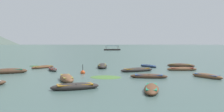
{
  "coord_description": "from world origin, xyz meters",
  "views": [
    {
      "loc": [
        -1.74,
        -6.02,
        3.28
      ],
      "look_at": [
        0.77,
        51.08,
        0.38
      ],
      "focal_mm": 38.2,
      "sensor_mm": 36.0,
      "label": 1
    }
  ],
  "objects_px": {
    "rowboat_5": "(75,87)",
    "rowboat_9": "(137,70)",
    "rowboat_11": "(148,66)",
    "rowboat_13": "(182,69)",
    "rowboat_10": "(8,71)",
    "rowboat_7": "(43,67)",
    "rowboat_0": "(181,65)",
    "rowboat_3": "(151,89)",
    "rowboat_12": "(149,76)",
    "rowboat_8": "(102,66)",
    "rowboat_1": "(53,69)",
    "ferry_0": "(112,49)",
    "mooring_buoy": "(83,73)",
    "rowboat_4": "(207,76)",
    "rowboat_2": "(67,78)"
  },
  "relations": [
    {
      "from": "rowboat_1",
      "to": "rowboat_5",
      "type": "distance_m",
      "value": 12.81
    },
    {
      "from": "rowboat_7",
      "to": "rowboat_0",
      "type": "bearing_deg",
      "value": 2.65
    },
    {
      "from": "rowboat_13",
      "to": "ferry_0",
      "type": "relative_size",
      "value": 0.44
    },
    {
      "from": "rowboat_13",
      "to": "mooring_buoy",
      "type": "bearing_deg",
      "value": -167.37
    },
    {
      "from": "rowboat_3",
      "to": "rowboat_1",
      "type": "bearing_deg",
      "value": 125.85
    },
    {
      "from": "rowboat_9",
      "to": "ferry_0",
      "type": "height_order",
      "value": "ferry_0"
    },
    {
      "from": "rowboat_3",
      "to": "rowboat_11",
      "type": "height_order",
      "value": "rowboat_3"
    },
    {
      "from": "rowboat_0",
      "to": "rowboat_1",
      "type": "height_order",
      "value": "rowboat_0"
    },
    {
      "from": "rowboat_0",
      "to": "rowboat_3",
      "type": "height_order",
      "value": "rowboat_0"
    },
    {
      "from": "rowboat_12",
      "to": "rowboat_0",
      "type": "bearing_deg",
      "value": 57.82
    },
    {
      "from": "rowboat_0",
      "to": "mooring_buoy",
      "type": "xyz_separation_m",
      "value": [
        -13.42,
        -7.19,
        -0.08
      ]
    },
    {
      "from": "rowboat_2",
      "to": "rowboat_13",
      "type": "relative_size",
      "value": 1.11
    },
    {
      "from": "rowboat_13",
      "to": "rowboat_1",
      "type": "bearing_deg",
      "value": 178.51
    },
    {
      "from": "rowboat_4",
      "to": "rowboat_7",
      "type": "xyz_separation_m",
      "value": [
        -18.19,
        10.06,
        -0.02
      ]
    },
    {
      "from": "rowboat_8",
      "to": "rowboat_9",
      "type": "distance_m",
      "value": 6.14
    },
    {
      "from": "rowboat_11",
      "to": "rowboat_5",
      "type": "bearing_deg",
      "value": -117.82
    },
    {
      "from": "rowboat_3",
      "to": "rowboat_13",
      "type": "height_order",
      "value": "rowboat_13"
    },
    {
      "from": "rowboat_5",
      "to": "rowboat_9",
      "type": "distance_m",
      "value": 12.46
    },
    {
      "from": "rowboat_9",
      "to": "rowboat_5",
      "type": "bearing_deg",
      "value": -119.5
    },
    {
      "from": "rowboat_10",
      "to": "rowboat_0",
      "type": "bearing_deg",
      "value": 16.95
    },
    {
      "from": "rowboat_0",
      "to": "rowboat_9",
      "type": "distance_m",
      "value": 8.93
    },
    {
      "from": "rowboat_8",
      "to": "rowboat_13",
      "type": "relative_size",
      "value": 1.1
    },
    {
      "from": "rowboat_8",
      "to": "rowboat_9",
      "type": "xyz_separation_m",
      "value": [
        4.1,
        -4.56,
        -0.05
      ]
    },
    {
      "from": "rowboat_1",
      "to": "rowboat_9",
      "type": "distance_m",
      "value": 10.31
    },
    {
      "from": "rowboat_11",
      "to": "mooring_buoy",
      "type": "xyz_separation_m",
      "value": [
        -8.74,
        -7.25,
        -0.02
      ]
    },
    {
      "from": "rowboat_1",
      "to": "rowboat_11",
      "type": "relative_size",
      "value": 0.97
    },
    {
      "from": "rowboat_11",
      "to": "rowboat_13",
      "type": "distance_m",
      "value": 5.62
    },
    {
      "from": "rowboat_13",
      "to": "rowboat_10",
      "type": "bearing_deg",
      "value": -174.01
    },
    {
      "from": "rowboat_0",
      "to": "ferry_0",
      "type": "distance_m",
      "value": 88.17
    },
    {
      "from": "rowboat_4",
      "to": "rowboat_11",
      "type": "distance_m",
      "value": 11.57
    },
    {
      "from": "rowboat_5",
      "to": "rowboat_11",
      "type": "bearing_deg",
      "value": 62.18
    },
    {
      "from": "rowboat_5",
      "to": "rowboat_3",
      "type": "bearing_deg",
      "value": -10.37
    },
    {
      "from": "rowboat_11",
      "to": "rowboat_13",
      "type": "relative_size",
      "value": 0.87
    },
    {
      "from": "rowboat_3",
      "to": "rowboat_13",
      "type": "distance_m",
      "value": 14.27
    },
    {
      "from": "rowboat_9",
      "to": "rowboat_3",
      "type": "bearing_deg",
      "value": -93.6
    },
    {
      "from": "rowboat_13",
      "to": "rowboat_2",
      "type": "bearing_deg",
      "value": -149.81
    },
    {
      "from": "rowboat_12",
      "to": "mooring_buoy",
      "type": "height_order",
      "value": "mooring_buoy"
    },
    {
      "from": "rowboat_4",
      "to": "mooring_buoy",
      "type": "bearing_deg",
      "value": 162.97
    },
    {
      "from": "rowboat_12",
      "to": "rowboat_13",
      "type": "xyz_separation_m",
      "value": [
        5.4,
        6.28,
        0.01
      ]
    },
    {
      "from": "rowboat_4",
      "to": "rowboat_8",
      "type": "relative_size",
      "value": 0.82
    },
    {
      "from": "rowboat_3",
      "to": "rowboat_10",
      "type": "height_order",
      "value": "rowboat_10"
    },
    {
      "from": "rowboat_3",
      "to": "rowboat_9",
      "type": "bearing_deg",
      "value": 86.4
    },
    {
      "from": "rowboat_5",
      "to": "mooring_buoy",
      "type": "distance_m",
      "value": 9.03
    },
    {
      "from": "rowboat_2",
      "to": "rowboat_12",
      "type": "relative_size",
      "value": 1.13
    },
    {
      "from": "rowboat_4",
      "to": "rowboat_10",
      "type": "distance_m",
      "value": 21.09
    },
    {
      "from": "rowboat_9",
      "to": "rowboat_11",
      "type": "bearing_deg",
      "value": 65.7
    },
    {
      "from": "rowboat_7",
      "to": "mooring_buoy",
      "type": "distance_m",
      "value": 8.63
    },
    {
      "from": "rowboat_0",
      "to": "rowboat_7",
      "type": "distance_m",
      "value": 19.35
    },
    {
      "from": "rowboat_5",
      "to": "rowboat_12",
      "type": "relative_size",
      "value": 1.0
    },
    {
      "from": "rowboat_0",
      "to": "rowboat_9",
      "type": "height_order",
      "value": "rowboat_0"
    }
  ]
}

